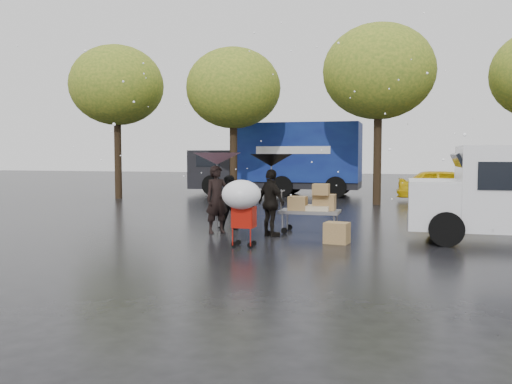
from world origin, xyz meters
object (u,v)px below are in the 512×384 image
(blue_truck, at_px, (281,159))
(person_black, at_px, (271,203))
(shopping_cart, at_px, (242,198))
(yellow_taxi, at_px, (447,185))
(person_pink, at_px, (217,199))
(vendor_cart, at_px, (313,205))

(blue_truck, bearing_deg, person_black, -78.29)
(shopping_cart, distance_m, yellow_taxi, 14.10)
(person_black, xyz_separation_m, yellow_taxi, (4.86, 11.39, -0.13))
(shopping_cart, relative_size, yellow_taxi, 0.36)
(person_pink, height_order, person_black, person_pink)
(person_pink, xyz_separation_m, shopping_cart, (1.24, -1.91, 0.20))
(vendor_cart, bearing_deg, blue_truck, 106.36)
(person_pink, bearing_deg, blue_truck, 49.34)
(shopping_cart, bearing_deg, person_black, 83.03)
(person_black, xyz_separation_m, vendor_cart, (0.91, 0.78, -0.10))
(shopping_cart, bearing_deg, blue_truck, 99.56)
(shopping_cart, height_order, blue_truck, blue_truck)
(person_black, relative_size, yellow_taxi, 0.40)
(blue_truck, bearing_deg, shopping_cart, -80.44)
(person_pink, relative_size, blue_truck, 0.21)
(shopping_cart, xyz_separation_m, blue_truck, (-2.51, 14.93, 0.69))
(vendor_cart, height_order, shopping_cart, shopping_cart)
(blue_truck, bearing_deg, vendor_cart, -73.64)
(vendor_cart, relative_size, yellow_taxi, 0.37)
(blue_truck, bearing_deg, person_pink, -84.40)
(person_pink, relative_size, person_black, 1.05)
(shopping_cart, distance_m, blue_truck, 15.16)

